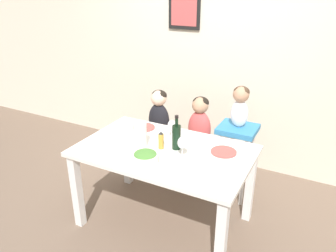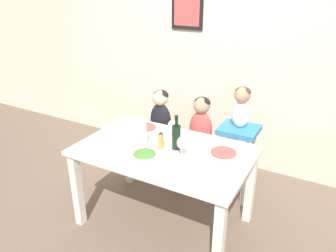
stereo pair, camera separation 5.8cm
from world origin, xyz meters
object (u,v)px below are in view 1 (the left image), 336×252
at_px(person_child_left, 159,112).
at_px(wine_bottle, 176,136).
at_px(chair_far_left, 159,142).
at_px(dinner_plate_front_left, 103,149).
at_px(salad_bowl_large, 145,157).
at_px(wine_glass_near, 182,143).
at_px(chair_far_center, 198,152).
at_px(paper_towel_roll, 140,135).
at_px(chair_right_highchair, 237,143).
at_px(dinner_plate_back_left, 144,127).
at_px(dinner_plate_back_right, 224,152).
at_px(person_child_center, 200,120).
at_px(wine_glass_far, 172,126).
at_px(person_baby_right, 240,103).

height_order(person_child_left, wine_bottle, wine_bottle).
distance_m(chair_far_left, dinner_plate_front_left, 0.98).
distance_m(person_child_left, salad_bowl_large, 1.01).
xyz_separation_m(wine_glass_near, dinner_plate_front_left, (-0.62, -0.18, -0.12)).
height_order(chair_far_center, paper_towel_roll, paper_towel_roll).
relative_size(wine_bottle, salad_bowl_large, 1.43).
bearing_deg(chair_far_center, chair_right_highchair, 0.00).
relative_size(chair_right_highchair, wine_glass_near, 4.20).
bearing_deg(chair_right_highchair, wine_bottle, -118.10).
height_order(person_child_left, salad_bowl_large, person_child_left).
relative_size(paper_towel_roll, salad_bowl_large, 1.09).
distance_m(chair_far_left, dinner_plate_back_left, 0.53).
distance_m(paper_towel_roll, dinner_plate_back_right, 0.69).
bearing_deg(dinner_plate_back_left, salad_bowl_large, -57.35).
relative_size(person_child_center, paper_towel_roll, 2.31).
height_order(salad_bowl_large, dinner_plate_back_right, salad_bowl_large).
distance_m(wine_glass_far, dinner_plate_back_left, 0.38).
distance_m(chair_right_highchair, person_baby_right, 0.41).
bearing_deg(wine_bottle, person_baby_right, 61.97).
relative_size(person_child_center, wine_glass_near, 2.84).
height_order(chair_far_left, wine_bottle, wine_bottle).
height_order(person_child_center, salad_bowl_large, person_child_center).
distance_m(chair_right_highchair, paper_towel_roll, 0.99).
bearing_deg(chair_right_highchair, dinner_plate_back_right, -86.11).
height_order(chair_far_center, wine_glass_far, wine_glass_far).
bearing_deg(person_baby_right, dinner_plate_back_right, -86.13).
bearing_deg(person_child_center, person_baby_right, 0.07).
bearing_deg(dinner_plate_back_right, person_baby_right, 93.87).
xyz_separation_m(person_child_left, salad_bowl_large, (0.40, -0.93, 0.03)).
xyz_separation_m(person_child_left, wine_glass_near, (0.62, -0.74, 0.12)).
bearing_deg(chair_far_left, dinner_plate_front_left, -90.16).
xyz_separation_m(person_child_center, paper_towel_roll, (-0.22, -0.74, 0.10)).
height_order(salad_bowl_large, dinner_plate_front_left, salad_bowl_large).
xyz_separation_m(chair_far_left, person_child_left, (0.00, 0.00, 0.35)).
height_order(person_baby_right, dinner_plate_back_left, person_baby_right).
height_order(person_baby_right, salad_bowl_large, person_baby_right).
relative_size(chair_right_highchair, dinner_plate_back_right, 3.65).
distance_m(person_child_left, dinner_plate_front_left, 0.92).
relative_size(chair_far_left, paper_towel_roll, 2.13).
bearing_deg(wine_glass_near, person_child_left, 129.78).
height_order(wine_bottle, dinner_plate_front_left, wine_bottle).
relative_size(person_child_center, person_baby_right, 1.32).
relative_size(wine_bottle, dinner_plate_front_left, 1.41).
relative_size(person_child_center, wine_glass_far, 2.84).
distance_m(person_child_left, person_child_center, 0.46).
bearing_deg(wine_glass_near, person_child_center, 102.25).
height_order(wine_glass_far, dinner_plate_back_left, wine_glass_far).
relative_size(chair_far_left, wine_glass_far, 2.62).
distance_m(person_baby_right, wine_glass_near, 0.79).
relative_size(person_child_center, wine_bottle, 1.75).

